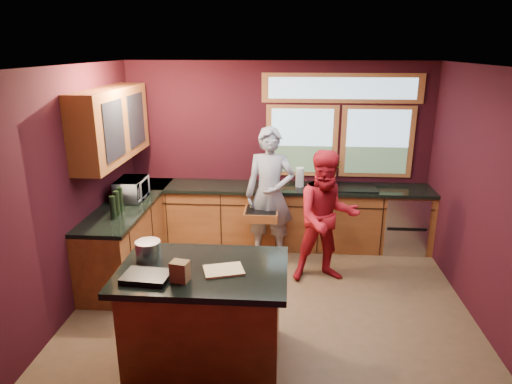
# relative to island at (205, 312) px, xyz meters

# --- Properties ---
(floor) EXTENTS (4.50, 4.50, 0.00)m
(floor) POSITION_rel_island_xyz_m (0.60, 0.99, -0.48)
(floor) COLOR brown
(floor) RESTS_ON ground
(room_shell) EXTENTS (4.52, 4.02, 2.71)m
(room_shell) POSITION_rel_island_xyz_m (0.01, 1.31, 1.32)
(room_shell) COLOR black
(room_shell) RESTS_ON ground
(back_counter) EXTENTS (4.50, 0.64, 0.93)m
(back_counter) POSITION_rel_island_xyz_m (0.80, 2.69, -0.01)
(back_counter) COLOR #5A2F15
(back_counter) RESTS_ON floor
(left_counter) EXTENTS (0.64, 2.30, 0.93)m
(left_counter) POSITION_rel_island_xyz_m (-1.35, 1.84, -0.01)
(left_counter) COLOR #5A2F15
(left_counter) RESTS_ON floor
(island) EXTENTS (1.55, 1.05, 0.95)m
(island) POSITION_rel_island_xyz_m (0.00, 0.00, 0.00)
(island) COLOR #5A2F15
(island) RESTS_ON floor
(person_grey) EXTENTS (0.73, 0.52, 1.87)m
(person_grey) POSITION_rel_island_xyz_m (0.52, 2.24, 0.46)
(person_grey) COLOR slate
(person_grey) RESTS_ON floor
(person_red) EXTENTS (0.92, 0.77, 1.70)m
(person_red) POSITION_rel_island_xyz_m (1.26, 1.65, 0.37)
(person_red) COLOR #A2121C
(person_red) RESTS_ON floor
(microwave) EXTENTS (0.35, 0.52, 0.28)m
(microwave) POSITION_rel_island_xyz_m (-1.32, 1.93, 0.59)
(microwave) COLOR #999999
(microwave) RESTS_ON left_counter
(potted_plant) EXTENTS (0.37, 0.32, 0.41)m
(potted_plant) POSITION_rel_island_xyz_m (1.36, 2.74, 0.66)
(potted_plant) COLOR #999999
(potted_plant) RESTS_ON back_counter
(paper_towel) EXTENTS (0.12, 0.12, 0.28)m
(paper_towel) POSITION_rel_island_xyz_m (0.93, 2.69, 0.59)
(paper_towel) COLOR white
(paper_towel) RESTS_ON back_counter
(cutting_board) EXTENTS (0.41, 0.34, 0.02)m
(cutting_board) POSITION_rel_island_xyz_m (0.20, -0.05, 0.48)
(cutting_board) COLOR tan
(cutting_board) RESTS_ON island
(stock_pot) EXTENTS (0.24, 0.24, 0.18)m
(stock_pot) POSITION_rel_island_xyz_m (-0.55, 0.15, 0.56)
(stock_pot) COLOR silver
(stock_pot) RESTS_ON island
(paper_bag) EXTENTS (0.17, 0.15, 0.18)m
(paper_bag) POSITION_rel_island_xyz_m (-0.15, -0.25, 0.56)
(paper_bag) COLOR brown
(paper_bag) RESTS_ON island
(black_tray) EXTENTS (0.42, 0.31, 0.05)m
(black_tray) POSITION_rel_island_xyz_m (-0.45, -0.25, 0.49)
(black_tray) COLOR black
(black_tray) RESTS_ON island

